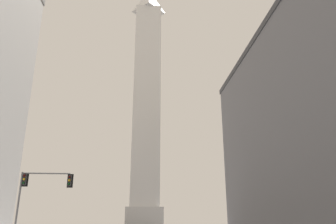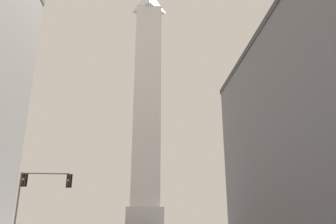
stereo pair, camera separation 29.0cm
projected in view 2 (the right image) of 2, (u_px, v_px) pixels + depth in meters
obelisk at (147, 101)px, 77.66m from camera, size 7.80×7.80×60.48m
traffic_light_mid_left at (36, 189)px, 31.50m from camera, size 5.06×0.51×6.49m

